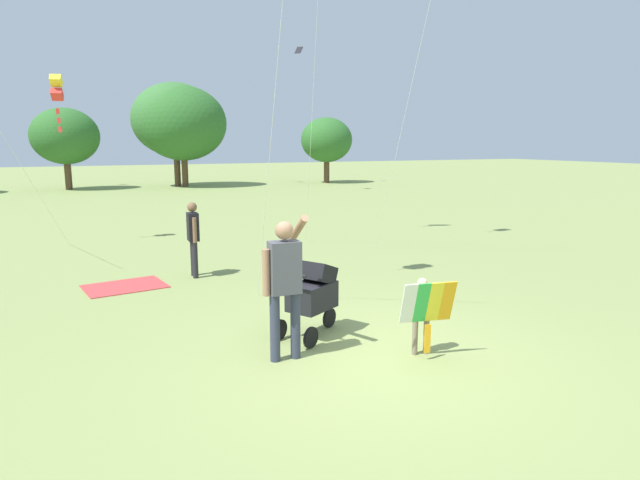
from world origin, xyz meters
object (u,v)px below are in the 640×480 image
child_with_butterfly_kite (423,308)px  person_adult_flyer (285,277)px  kite_blue_high (56,89)px  picnic_blanket (125,286)px  person_red_shirt (193,233)px  stroller (313,292)px

child_with_butterfly_kite → person_adult_flyer: bearing=159.5°
child_with_butterfly_kite → kite_blue_high: (-3.95, 9.98, 3.28)m
kite_blue_high → picnic_blanket: size_ratio=3.08×
person_adult_flyer → person_red_shirt: person_adult_flyer is taller
child_with_butterfly_kite → stroller: size_ratio=0.90×
person_adult_flyer → picnic_blanket: 4.73m
child_with_butterfly_kite → person_adult_flyer: person_adult_flyer is taller
person_adult_flyer → child_with_butterfly_kite: bearing=-20.5°
stroller → kite_blue_high: size_ratio=0.26×
person_adult_flyer → person_red_shirt: size_ratio=1.21×
stroller → child_with_butterfly_kite: bearing=-52.5°
stroller → kite_blue_high: kite_blue_high is taller
person_adult_flyer → stroller: bearing=44.2°
stroller → kite_blue_high: (-3.01, 8.76, 3.28)m
person_adult_flyer → picnic_blanket: (-1.46, 4.38, -1.02)m
child_with_butterfly_kite → person_red_shirt: bearing=108.2°
child_with_butterfly_kite → picnic_blanket: bearing=121.4°
kite_blue_high → child_with_butterfly_kite: bearing=-68.4°
stroller → person_red_shirt: (-0.77, 3.99, 0.26)m
stroller → kite_blue_high: bearing=108.9°
person_adult_flyer → kite_blue_high: kite_blue_high is taller
person_red_shirt → kite_blue_high: bearing=115.1°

